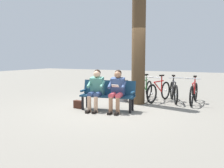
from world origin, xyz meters
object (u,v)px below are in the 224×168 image
(litter_bin, at_px, (123,91))
(bicycle_orange, at_px, (194,93))
(bench, at_px, (108,93))
(bicycle_blue, at_px, (159,91))
(person_reading, at_px, (117,89))
(tree_trunk, at_px, (139,47))
(handbag, at_px, (79,104))
(bicycle_purple, at_px, (144,90))
(person_companion, at_px, (96,88))
(bicycle_green, at_px, (174,92))

(litter_bin, relative_size, bicycle_orange, 0.45)
(bench, xyz_separation_m, bicycle_blue, (-0.98, -2.03, -0.15))
(person_reading, distance_m, tree_trunk, 1.85)
(handbag, xyz_separation_m, bicycle_purple, (-1.30, -2.38, 0.24))
(tree_trunk, bearing_deg, handbag, 47.95)
(person_reading, height_order, person_companion, same)
(tree_trunk, distance_m, litter_bin, 1.65)
(tree_trunk, bearing_deg, bicycle_purple, -85.69)
(bench, bearing_deg, bicycle_blue, -125.58)
(tree_trunk, bearing_deg, person_reading, 84.90)
(person_companion, xyz_separation_m, bicycle_purple, (-0.69, -2.36, -0.30))
(tree_trunk, xyz_separation_m, bicycle_purple, (0.06, -0.86, -1.53))
(bench, distance_m, litter_bin, 1.47)
(bicycle_green, bearing_deg, bicycle_orange, 66.95)
(handbag, bearing_deg, tree_trunk, -132.05)
(bicycle_green, bearing_deg, bench, -53.99)
(litter_bin, bearing_deg, bicycle_blue, -152.97)
(bicycle_orange, bearing_deg, bicycle_green, -93.40)
(bench, bearing_deg, handbag, 4.95)
(litter_bin, relative_size, bicycle_green, 0.47)
(handbag, bearing_deg, person_companion, -177.82)
(handbag, height_order, bicycle_green, bicycle_green)
(bench, height_order, bicycle_blue, bicycle_blue)
(tree_trunk, bearing_deg, bicycle_green, -138.32)
(bicycle_orange, height_order, bicycle_purple, same)
(person_reading, xyz_separation_m, bicycle_purple, (-0.06, -2.25, -0.31))
(bench, xyz_separation_m, tree_trunk, (-0.46, -1.28, 1.38))
(bench, xyz_separation_m, bicycle_purple, (-0.40, -2.14, -0.15))
(bench, bearing_deg, bicycle_orange, -145.02)
(litter_bin, bearing_deg, bicycle_orange, -163.49)
(handbag, relative_size, bicycle_orange, 0.18)
(bicycle_orange, bearing_deg, bicycle_blue, -85.26)
(litter_bin, bearing_deg, bench, 96.30)
(bicycle_orange, height_order, bicycle_blue, same)
(bicycle_orange, bearing_deg, tree_trunk, -63.26)
(bicycle_green, bearing_deg, bicycle_purple, -108.18)
(person_reading, bearing_deg, litter_bin, -82.12)
(bicycle_blue, bearing_deg, tree_trunk, -21.40)
(tree_trunk, relative_size, bicycle_purple, 2.25)
(bench, relative_size, bicycle_orange, 0.99)
(bicycle_purple, bearing_deg, handbag, -27.68)
(bench, distance_m, bicycle_purple, 2.18)
(bench, xyz_separation_m, handbag, (0.91, 0.24, -0.39))
(bicycle_orange, relative_size, bicycle_green, 1.05)
(bicycle_orange, relative_size, bicycle_purple, 1.00)
(litter_bin, distance_m, bicycle_blue, 1.28)
(bicycle_green, bearing_deg, tree_trunk, -68.26)
(person_reading, bearing_deg, person_companion, -0.05)
(bench, xyz_separation_m, person_companion, (0.29, 0.22, 0.16))
(handbag, relative_size, litter_bin, 0.40)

